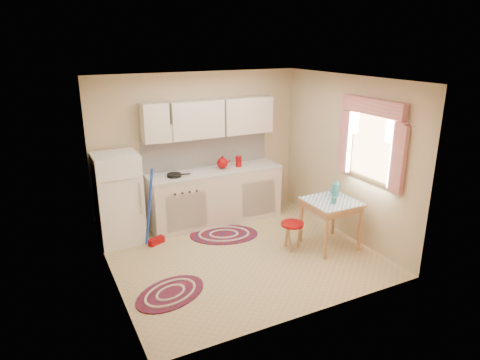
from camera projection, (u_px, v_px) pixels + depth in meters
name	position (u px, v px, depth m)	size (l,w,h in m)	color
room_shell	(245.00, 144.00, 6.00)	(3.64, 3.60, 2.52)	tan
fridge	(119.00, 199.00, 6.45)	(0.65, 0.60, 1.40)	white
broom	(154.00, 208.00, 6.37)	(0.28, 0.12, 1.20)	#1B3DAD
base_cabinets	(216.00, 197.00, 7.26)	(2.25, 0.60, 0.88)	beige
countertop	(215.00, 171.00, 7.12)	(2.27, 0.62, 0.04)	beige
frying_pan	(174.00, 175.00, 6.75)	(0.23, 0.23, 0.05)	black
red_kettle	(222.00, 163.00, 7.14)	(0.21, 0.19, 0.21)	#8F0508
red_canister	(239.00, 162.00, 7.27)	(0.10, 0.10, 0.16)	#8F0508
table	(330.00, 223.00, 6.41)	(0.72, 0.72, 0.72)	tan
stool	(292.00, 236.00, 6.35)	(0.34, 0.34, 0.42)	#8F0508
coffee_pot	(336.00, 188.00, 6.42)	(0.14, 0.12, 0.27)	teal
mug	(334.00, 201.00, 6.18)	(0.09, 0.09, 0.10)	teal
rug_center	(224.00, 234.00, 6.86)	(1.09, 0.73, 0.02)	maroon
rug_left	(171.00, 293.00, 5.27)	(0.96, 0.64, 0.02)	maroon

